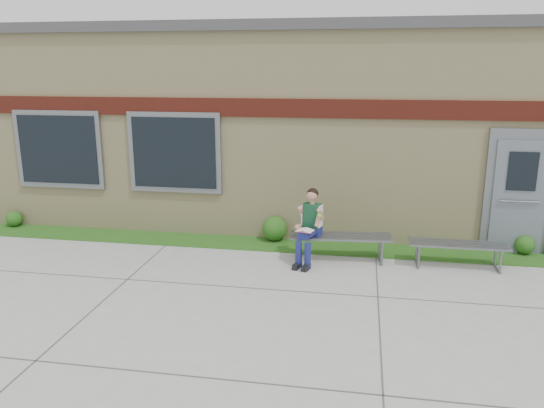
# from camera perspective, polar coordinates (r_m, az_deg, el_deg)

# --- Properties ---
(ground) EXTENTS (80.00, 80.00, 0.00)m
(ground) POSITION_cam_1_polar(r_m,az_deg,el_deg) (7.79, 3.90, -10.95)
(ground) COLOR #9E9E99
(ground) RESTS_ON ground
(grass_strip) EXTENTS (16.00, 0.80, 0.02)m
(grass_strip) POSITION_cam_1_polar(r_m,az_deg,el_deg) (10.18, 5.43, -4.67)
(grass_strip) COLOR #175316
(grass_strip) RESTS_ON ground
(school_building) EXTENTS (16.20, 6.22, 4.20)m
(school_building) POSITION_cam_1_polar(r_m,az_deg,el_deg) (13.07, 6.83, 8.93)
(school_building) COLOR beige
(school_building) RESTS_ON ground
(bench_left) EXTENTS (1.82, 0.65, 0.46)m
(bench_left) POSITION_cam_1_polar(r_m,az_deg,el_deg) (9.49, 7.39, -3.97)
(bench_left) COLOR slate
(bench_left) RESTS_ON ground
(bench_right) EXTENTS (1.65, 0.46, 0.43)m
(bench_right) POSITION_cam_1_polar(r_m,az_deg,el_deg) (9.64, 19.38, -4.56)
(bench_right) COLOR slate
(bench_right) RESTS_ON ground
(girl) EXTENTS (0.50, 0.81, 1.31)m
(girl) POSITION_cam_1_polar(r_m,az_deg,el_deg) (9.24, 4.05, -2.20)
(girl) COLOR navy
(girl) RESTS_ON ground
(shrub_west) EXTENTS (0.34, 0.34, 0.34)m
(shrub_west) POSITION_cam_1_polar(r_m,az_deg,el_deg) (12.68, -25.98, -1.42)
(shrub_west) COLOR #175316
(shrub_west) RESTS_ON grass_strip
(shrub_mid) EXTENTS (0.49, 0.49, 0.49)m
(shrub_mid) POSITION_cam_1_polar(r_m,az_deg,el_deg) (10.45, 0.28, -2.65)
(shrub_mid) COLOR #175316
(shrub_mid) RESTS_ON grass_strip
(shrub_east) EXTENTS (0.35, 0.35, 0.35)m
(shrub_east) POSITION_cam_1_polar(r_m,az_deg,el_deg) (10.77, 25.55, -3.97)
(shrub_east) COLOR #175316
(shrub_east) RESTS_ON grass_strip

